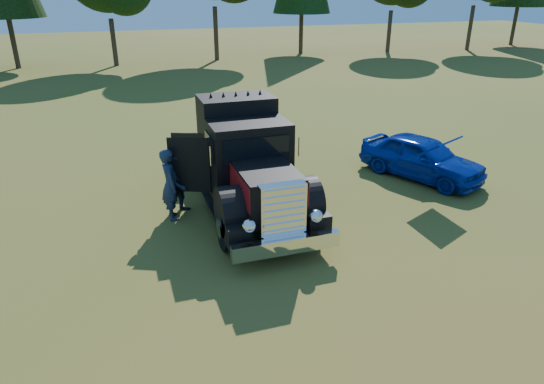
{
  "coord_description": "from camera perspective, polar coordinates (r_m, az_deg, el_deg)",
  "views": [
    {
      "loc": [
        -4.56,
        -10.47,
        5.87
      ],
      "look_at": [
        -1.06,
        0.14,
        1.03
      ],
      "focal_mm": 32.0,
      "sensor_mm": 36.0,
      "label": 1
    }
  ],
  "objects": [
    {
      "name": "spectator_near",
      "position": [
        13.07,
        -11.89,
        0.87
      ],
      "size": [
        0.5,
        0.73,
        1.95
      ],
      "primitive_type": "imported",
      "rotation": [
        0.0,
        0.0,
        1.61
      ],
      "color": "#20224B",
      "rests_on": "ground"
    },
    {
      "name": "diamond_t_truck",
      "position": [
        13.32,
        -3.16,
        3.19
      ],
      "size": [
        3.3,
        7.16,
        3.0
      ],
      "color": "black",
      "rests_on": "ground"
    },
    {
      "name": "spectator_far",
      "position": [
        13.41,
        -10.65,
        1.07
      ],
      "size": [
        1.06,
        1.0,
        1.74
      ],
      "primitive_type": "imported",
      "rotation": [
        0.0,
        0.0,
        0.55
      ],
      "color": "#1B2140",
      "rests_on": "ground"
    },
    {
      "name": "hotrod_coupe",
      "position": [
        16.42,
        17.2,
        3.96
      ],
      "size": [
        3.2,
        4.42,
        1.89
      ],
      "color": "#082CBA",
      "rests_on": "ground"
    },
    {
      "name": "ground",
      "position": [
        12.84,
        4.69,
        -3.89
      ],
      "size": [
        120.0,
        120.0,
        0.0
      ],
      "primitive_type": "plane",
      "color": "#3E591A",
      "rests_on": "ground"
    }
  ]
}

